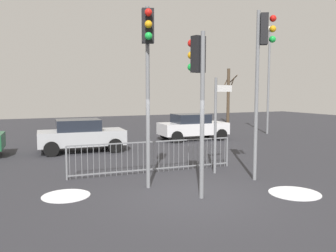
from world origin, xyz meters
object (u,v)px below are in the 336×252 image
at_px(direction_sign_post, 217,120).
at_px(bare_tree_left, 228,95).
at_px(traffic_light_mid_left, 148,57).
at_px(car_white_far, 192,126).
at_px(car_silver_mid, 81,135).
at_px(traffic_light_mid_right, 262,58).
at_px(traffic_light_foreground_right, 198,77).
at_px(street_lamp, 269,69).

xyz_separation_m(direction_sign_post, bare_tree_left, (10.65, 15.37, 0.67)).
bearing_deg(traffic_light_mid_left, car_white_far, -108.20).
bearing_deg(car_white_far, traffic_light_mid_left, -122.32).
bearing_deg(car_silver_mid, car_white_far, 16.07).
xyz_separation_m(traffic_light_mid_right, direction_sign_post, (-0.71, 1.36, -1.95)).
bearing_deg(car_silver_mid, traffic_light_mid_right, -57.27).
distance_m(traffic_light_foreground_right, bare_tree_left, 21.49).
bearing_deg(car_white_far, bare_tree_left, 48.30).
bearing_deg(bare_tree_left, traffic_light_foreground_right, -125.59).
distance_m(car_white_far, street_lamp, 6.71).
xyz_separation_m(direction_sign_post, car_silver_mid, (-3.42, 6.04, -1.01)).
relative_size(direction_sign_post, car_silver_mid, 0.81).
bearing_deg(traffic_light_foreground_right, traffic_light_mid_left, 112.66).
bearing_deg(traffic_light_foreground_right, car_silver_mid, 86.06).
height_order(car_silver_mid, street_lamp, street_lamp).
relative_size(traffic_light_mid_left, car_white_far, 1.30).
height_order(car_silver_mid, car_white_far, same).
height_order(traffic_light_foreground_right, bare_tree_left, bare_tree_left).
distance_m(direction_sign_post, car_silver_mid, 7.01).
distance_m(traffic_light_mid_left, traffic_light_mid_right, 3.49).
distance_m(traffic_light_mid_left, bare_tree_left, 21.13).
relative_size(direction_sign_post, street_lamp, 0.46).
height_order(traffic_light_mid_right, bare_tree_left, traffic_light_mid_right).
relative_size(traffic_light_foreground_right, traffic_light_mid_right, 0.82).
relative_size(traffic_light_foreground_right, direction_sign_post, 1.32).
relative_size(traffic_light_mid_right, street_lamp, 0.75).
bearing_deg(direction_sign_post, street_lamp, 29.12).
bearing_deg(car_silver_mid, street_lamp, 12.68).
height_order(street_lamp, bare_tree_left, street_lamp).
relative_size(traffic_light_mid_right, direction_sign_post, 1.61).
bearing_deg(bare_tree_left, direction_sign_post, -124.72).
bearing_deg(street_lamp, car_silver_mid, -170.85).
bearing_deg(traffic_light_foreground_right, car_white_far, 48.08).
xyz_separation_m(direction_sign_post, car_white_far, (3.03, 7.47, -1.01)).
xyz_separation_m(car_silver_mid, street_lamp, (12.21, 1.97, 3.41)).
bearing_deg(direction_sign_post, car_silver_mid, 106.33).
height_order(traffic_light_mid_right, direction_sign_post, traffic_light_mid_right).
relative_size(traffic_light_foreground_right, car_silver_mid, 1.07).
xyz_separation_m(street_lamp, bare_tree_left, (1.87, 7.37, -1.72)).
bearing_deg(car_white_far, traffic_light_foreground_right, -114.73).
bearing_deg(traffic_light_foreground_right, traffic_light_mid_right, 1.12).
xyz_separation_m(car_white_far, street_lamp, (5.75, 0.53, 3.41)).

